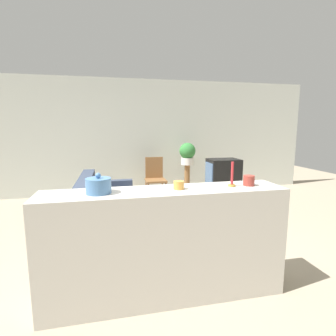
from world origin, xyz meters
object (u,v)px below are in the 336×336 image
(television, at_px, (223,174))
(potted_plant, at_px, (187,153))
(couch, at_px, (106,208))
(decorative_bowl, at_px, (98,186))
(wooden_chair, at_px, (155,176))

(television, height_order, potted_plant, potted_plant)
(television, bearing_deg, potted_plant, 107.28)
(couch, height_order, television, television)
(couch, height_order, decorative_bowl, decorative_bowl)
(potted_plant, bearing_deg, couch, -140.62)
(wooden_chair, distance_m, decorative_bowl, 3.63)
(television, height_order, decorative_bowl, decorative_bowl)
(couch, xyz_separation_m, potted_plant, (1.82, 1.50, 0.72))
(wooden_chair, relative_size, decorative_bowl, 4.32)
(wooden_chair, bearing_deg, decorative_bowl, -107.14)
(television, bearing_deg, couch, -171.57)
(potted_plant, relative_size, decorative_bowl, 2.36)
(wooden_chair, xyz_separation_m, decorative_bowl, (-1.05, -3.42, 0.60))
(television, height_order, wooden_chair, television)
(television, distance_m, potted_plant, 1.26)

